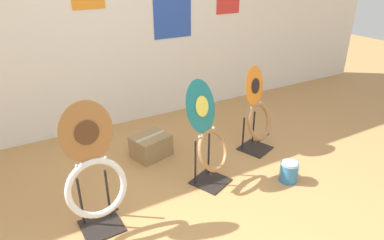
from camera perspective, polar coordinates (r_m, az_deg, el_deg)
wall_back at (r=3.78m, az=-14.48°, el=17.59°), size 8.00×0.07×2.60m
toilet_seat_display_teal_sax at (r=2.82m, az=2.77°, el=-3.05°), size 0.45×0.42×0.90m
toilet_seat_display_woodgrain at (r=2.41m, az=-16.02°, el=-8.66°), size 0.43×0.29×0.97m
toilet_seat_display_orange_sun at (r=3.40m, az=10.84°, el=0.87°), size 0.41×0.36×0.86m
paint_can at (r=3.10m, az=15.86°, el=-8.20°), size 0.16×0.16×0.18m
storage_box at (r=3.36m, az=-6.86°, el=-4.33°), size 0.40×0.35×0.22m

